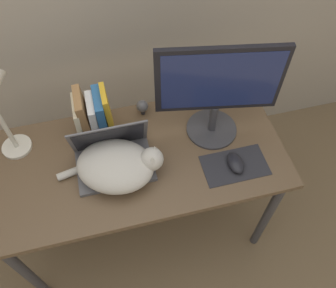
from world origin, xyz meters
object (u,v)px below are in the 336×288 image
book_row (93,116)px  webcam (142,106)px  laptop (113,157)px  external_monitor (218,89)px  computer_mouse (236,163)px  cat (118,165)px

book_row → webcam: 0.24m
laptop → webcam: laptop is taller
external_monitor → computer_mouse: external_monitor is taller
laptop → webcam: 0.30m
laptop → computer_mouse: (0.50, -0.14, -0.02)m
computer_mouse → webcam: size_ratio=1.36×
computer_mouse → webcam: 0.50m
laptop → external_monitor: external_monitor is taller
external_monitor → webcam: size_ratio=6.26×
laptop → book_row: bearing=105.1°
book_row → webcam: bearing=12.9°
external_monitor → webcam: bearing=148.8°
laptop → webcam: (0.18, 0.24, 0.01)m
external_monitor → webcam: 0.40m
computer_mouse → book_row: bearing=149.1°
cat → computer_mouse: size_ratio=4.08×
cat → external_monitor: bearing=16.1°
external_monitor → webcam: external_monitor is taller
computer_mouse → book_row: size_ratio=0.45×
laptop → computer_mouse: 0.52m
cat → computer_mouse: (0.49, -0.08, -0.05)m
external_monitor → book_row: external_monitor is taller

